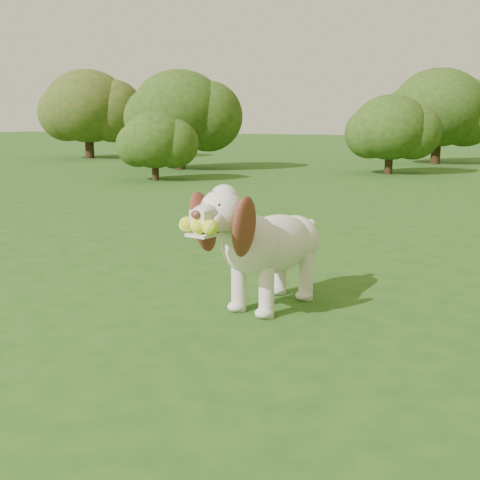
% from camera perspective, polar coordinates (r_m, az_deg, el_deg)
% --- Properties ---
extents(ground, '(80.00, 80.00, 0.00)m').
position_cam_1_polar(ground, '(3.26, -2.12, -8.04)').
color(ground, '#214D16').
rests_on(ground, ground).
extents(dog, '(0.54, 1.16, 0.76)m').
position_cam_1_polar(dog, '(3.43, 2.36, -0.07)').
color(dog, silver).
rests_on(dog, ground).
extents(shrub_a, '(1.19, 1.19, 1.23)m').
position_cam_1_polar(shrub_a, '(10.99, -8.10, 9.37)').
color(shrub_a, '#382314').
rests_on(shrub_a, ground).
extents(shrub_g, '(2.37, 2.37, 2.46)m').
position_cam_1_polar(shrub_g, '(17.75, -14.25, 12.19)').
color(shrub_g, '#382314').
rests_on(shrub_g, ground).
extents(shrub_e, '(2.07, 2.07, 2.14)m').
position_cam_1_polar(shrub_e, '(13.37, -5.76, 12.06)').
color(shrub_e, '#382314').
rests_on(shrub_e, ground).
extents(shrub_i, '(2.24, 2.24, 2.32)m').
position_cam_1_polar(shrub_i, '(15.83, 18.31, 11.81)').
color(shrub_i, '#382314').
rests_on(shrub_i, ground).
extents(shrub_b, '(1.52, 1.52, 1.57)m').
position_cam_1_polar(shrub_b, '(12.56, 14.07, 10.31)').
color(shrub_b, '#382314').
rests_on(shrub_b, ground).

